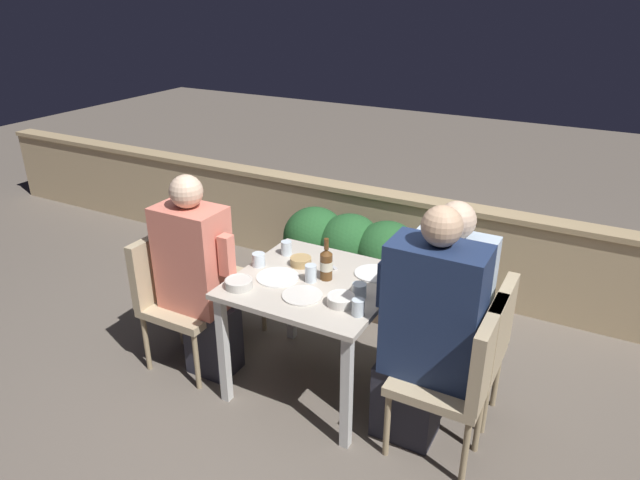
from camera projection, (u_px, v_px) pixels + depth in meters
name	position (u px, v px, depth m)	size (l,w,h in m)	color
ground_plane	(315.00, 383.00, 3.46)	(16.00, 16.00, 0.00)	#665B51
parapet_wall	(405.00, 240.00, 4.48)	(9.00, 0.18, 0.74)	tan
dining_table	(315.00, 296.00, 3.21)	(0.87, 0.83, 0.71)	#BCB2A3
planter_hedge	(349.00, 256.00, 4.18)	(1.06, 0.47, 0.71)	brown
chair_left_near	(175.00, 288.00, 3.50)	(0.46, 0.46, 0.85)	tan
person_coral_top	(199.00, 277.00, 3.36)	(0.48, 0.26, 1.26)	#282833
chair_left_far	(207.00, 268.00, 3.75)	(0.46, 0.46, 0.85)	tan
chair_right_near	(463.00, 369.00, 2.76)	(0.46, 0.46, 0.85)	tan
person_navy_jumper	(426.00, 332.00, 2.78)	(0.52, 0.26, 1.32)	#282833
chair_right_far	(476.00, 344.00, 2.96)	(0.46, 0.46, 0.85)	tan
person_blue_shirt	(441.00, 313.00, 2.99)	(0.49, 0.26, 1.26)	#282833
beer_bottle	(326.00, 264.00, 3.14)	(0.07, 0.07, 0.25)	brown
plate_0	(278.00, 277.00, 3.19)	(0.24, 0.24, 0.01)	white
plate_1	(374.00, 273.00, 3.23)	(0.22, 0.22, 0.01)	white
plate_2	(302.00, 295.00, 3.00)	(0.22, 0.22, 0.01)	silver
bowl_0	(341.00, 299.00, 2.92)	(0.15, 0.15, 0.05)	silver
bowl_1	(239.00, 283.00, 3.08)	(0.15, 0.15, 0.05)	beige
bowl_2	(301.00, 261.00, 3.32)	(0.12, 0.12, 0.05)	tan
glass_cup_0	(259.00, 260.00, 3.31)	(0.08, 0.08, 0.08)	silver
glass_cup_1	(359.00, 290.00, 2.98)	(0.08, 0.08, 0.08)	silver
glass_cup_2	(286.00, 248.00, 3.45)	(0.06, 0.06, 0.09)	silver
glass_cup_3	(311.00, 273.00, 3.13)	(0.06, 0.06, 0.10)	silver
glass_cup_4	(358.00, 307.00, 2.82)	(0.06, 0.06, 0.09)	silver
fork_0	(329.00, 264.00, 3.34)	(0.15, 0.11, 0.01)	silver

